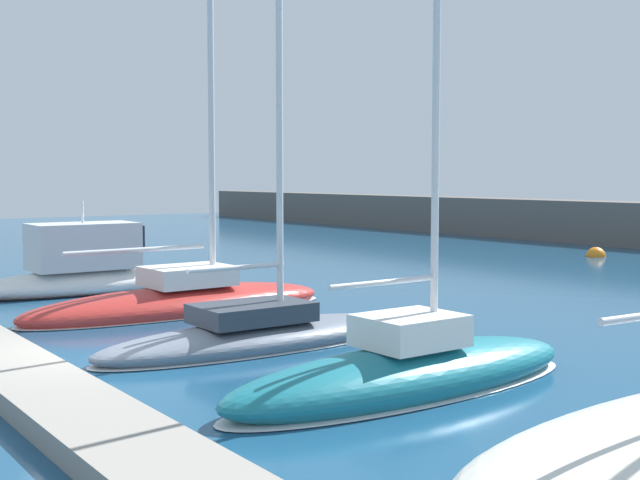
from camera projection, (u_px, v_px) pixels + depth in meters
The scene contains 7 objects.
ground_plane at pixel (97, 366), 16.31m from camera, with size 120.00×120.00×0.00m, color navy.
dock_pier at pixel (9, 368), 15.34m from camera, with size 26.38×1.58×0.36m, color gray.
motorboat_white_nearest at pixel (89, 271), 26.80m from camera, with size 2.24×7.83×3.19m.
sailboat_red_second at pixel (181, 299), 22.83m from camera, with size 2.91×9.21×15.83m.
sailboat_slate_third at pixel (259, 332), 18.11m from camera, with size 2.17×7.77×13.47m.
sailboat_teal_fourth at pixel (409, 369), 14.39m from camera, with size 2.25×7.65×14.41m.
mooring_buoy_orange at pixel (596, 257), 38.55m from camera, with size 0.89×0.89×0.89m, color orange.
Camera 1 is at (15.65, -5.74, 3.71)m, focal length 46.68 mm.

